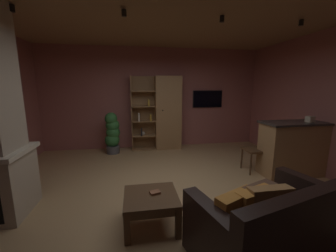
{
  "coord_description": "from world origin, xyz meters",
  "views": [
    {
      "loc": [
        -0.59,
        -3.12,
        1.72
      ],
      "look_at": [
        0.0,
        0.4,
        1.05
      ],
      "focal_mm": 22.08,
      "sensor_mm": 36.0,
      "label": 1
    }
  ],
  "objects_px": {
    "dining_chair": "(259,146)",
    "wall_mounted_tv": "(207,99)",
    "potted_floor_plant": "(112,133)",
    "bookshelf_cabinet": "(165,113)",
    "leather_couch": "(268,226)",
    "kitchen_bar_counter": "(298,148)",
    "table_book_0": "(155,192)",
    "tissue_box": "(310,119)",
    "coffee_table": "(151,201)"
  },
  "relations": [
    {
      "from": "tissue_box",
      "to": "table_book_0",
      "type": "height_order",
      "value": "tissue_box"
    },
    {
      "from": "tissue_box",
      "to": "coffee_table",
      "type": "height_order",
      "value": "tissue_box"
    },
    {
      "from": "table_book_0",
      "to": "wall_mounted_tv",
      "type": "distance_m",
      "value": 4.11
    },
    {
      "from": "bookshelf_cabinet",
      "to": "leather_couch",
      "type": "xyz_separation_m",
      "value": [
        0.46,
        -3.97,
        -0.68
      ]
    },
    {
      "from": "potted_floor_plant",
      "to": "wall_mounted_tv",
      "type": "distance_m",
      "value": 2.89
    },
    {
      "from": "bookshelf_cabinet",
      "to": "table_book_0",
      "type": "distance_m",
      "value": 3.39
    },
    {
      "from": "kitchen_bar_counter",
      "to": "wall_mounted_tv",
      "type": "distance_m",
      "value": 2.75
    },
    {
      "from": "tissue_box",
      "to": "table_book_0",
      "type": "xyz_separation_m",
      "value": [
        -3.09,
        -1.02,
        -0.69
      ]
    },
    {
      "from": "coffee_table",
      "to": "dining_chair",
      "type": "bearing_deg",
      "value": 30.34
    },
    {
      "from": "bookshelf_cabinet",
      "to": "potted_floor_plant",
      "type": "bearing_deg",
      "value": -171.22
    },
    {
      "from": "bookshelf_cabinet",
      "to": "dining_chair",
      "type": "bearing_deg",
      "value": -49.75
    },
    {
      "from": "coffee_table",
      "to": "potted_floor_plant",
      "type": "bearing_deg",
      "value": 103.5
    },
    {
      "from": "kitchen_bar_counter",
      "to": "table_book_0",
      "type": "bearing_deg",
      "value": -159.94
    },
    {
      "from": "bookshelf_cabinet",
      "to": "tissue_box",
      "type": "bearing_deg",
      "value": -42.69
    },
    {
      "from": "potted_floor_plant",
      "to": "dining_chair",
      "type": "bearing_deg",
      "value": -29.38
    },
    {
      "from": "wall_mounted_tv",
      "to": "table_book_0",
      "type": "bearing_deg",
      "value": -118.99
    },
    {
      "from": "table_book_0",
      "to": "kitchen_bar_counter",
      "type": "bearing_deg",
      "value": 20.06
    },
    {
      "from": "leather_couch",
      "to": "table_book_0",
      "type": "relative_size",
      "value": 13.75
    },
    {
      "from": "dining_chair",
      "to": "potted_floor_plant",
      "type": "height_order",
      "value": "potted_floor_plant"
    },
    {
      "from": "kitchen_bar_counter",
      "to": "coffee_table",
      "type": "xyz_separation_m",
      "value": [
        -3.0,
        -1.11,
        -0.21
      ]
    },
    {
      "from": "table_book_0",
      "to": "bookshelf_cabinet",
      "type": "bearing_deg",
      "value": 79.22
    },
    {
      "from": "tissue_box",
      "to": "coffee_table",
      "type": "bearing_deg",
      "value": -161.56
    },
    {
      "from": "table_book_0",
      "to": "wall_mounted_tv",
      "type": "relative_size",
      "value": 0.14
    },
    {
      "from": "bookshelf_cabinet",
      "to": "kitchen_bar_counter",
      "type": "relative_size",
      "value": 1.36
    },
    {
      "from": "dining_chair",
      "to": "potted_floor_plant",
      "type": "relative_size",
      "value": 0.85
    },
    {
      "from": "tissue_box",
      "to": "wall_mounted_tv",
      "type": "relative_size",
      "value": 0.14
    },
    {
      "from": "leather_couch",
      "to": "dining_chair",
      "type": "relative_size",
      "value": 1.86
    },
    {
      "from": "dining_chair",
      "to": "table_book_0",
      "type": "bearing_deg",
      "value": -149.65
    },
    {
      "from": "tissue_box",
      "to": "coffee_table",
      "type": "xyz_separation_m",
      "value": [
        -3.14,
        -1.05,
        -0.79
      ]
    },
    {
      "from": "leather_couch",
      "to": "wall_mounted_tv",
      "type": "relative_size",
      "value": 1.92
    },
    {
      "from": "potted_floor_plant",
      "to": "wall_mounted_tv",
      "type": "height_order",
      "value": "wall_mounted_tv"
    },
    {
      "from": "kitchen_bar_counter",
      "to": "dining_chair",
      "type": "relative_size",
      "value": 1.61
    },
    {
      "from": "dining_chair",
      "to": "kitchen_bar_counter",
      "type": "bearing_deg",
      "value": -21.0
    },
    {
      "from": "table_book_0",
      "to": "dining_chair",
      "type": "distance_m",
      "value": 2.64
    },
    {
      "from": "bookshelf_cabinet",
      "to": "wall_mounted_tv",
      "type": "xyz_separation_m",
      "value": [
        1.31,
        0.21,
        0.38
      ]
    },
    {
      "from": "table_book_0",
      "to": "wall_mounted_tv",
      "type": "xyz_separation_m",
      "value": [
        1.94,
        3.5,
        0.95
      ]
    },
    {
      "from": "kitchen_bar_counter",
      "to": "leather_couch",
      "type": "height_order",
      "value": "kitchen_bar_counter"
    },
    {
      "from": "dining_chair",
      "to": "coffee_table",
      "type": "bearing_deg",
      "value": -149.66
    },
    {
      "from": "bookshelf_cabinet",
      "to": "tissue_box",
      "type": "relative_size",
      "value": 16.81
    },
    {
      "from": "bookshelf_cabinet",
      "to": "wall_mounted_tv",
      "type": "distance_m",
      "value": 1.38
    },
    {
      "from": "potted_floor_plant",
      "to": "coffee_table",
      "type": "bearing_deg",
      "value": -76.5
    },
    {
      "from": "tissue_box",
      "to": "leather_couch",
      "type": "relative_size",
      "value": 0.07
    },
    {
      "from": "tissue_box",
      "to": "dining_chair",
      "type": "height_order",
      "value": "tissue_box"
    },
    {
      "from": "potted_floor_plant",
      "to": "bookshelf_cabinet",
      "type": "bearing_deg",
      "value": 8.78
    },
    {
      "from": "dining_chair",
      "to": "potted_floor_plant",
      "type": "distance_m",
      "value": 3.53
    },
    {
      "from": "potted_floor_plant",
      "to": "tissue_box",
      "type": "bearing_deg",
      "value": -27.82
    },
    {
      "from": "tissue_box",
      "to": "wall_mounted_tv",
      "type": "bearing_deg",
      "value": 114.87
    },
    {
      "from": "bookshelf_cabinet",
      "to": "leather_couch",
      "type": "distance_m",
      "value": 4.05
    },
    {
      "from": "dining_chair",
      "to": "wall_mounted_tv",
      "type": "distance_m",
      "value": 2.35
    },
    {
      "from": "coffee_table",
      "to": "wall_mounted_tv",
      "type": "xyz_separation_m",
      "value": [
        1.99,
        3.53,
        1.05
      ]
    }
  ]
}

